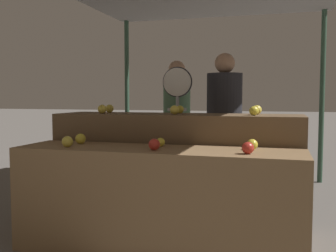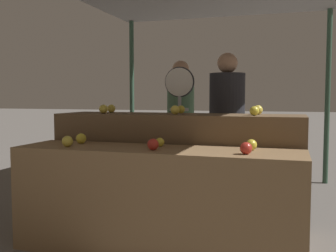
{
  "view_description": "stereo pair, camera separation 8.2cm",
  "coord_description": "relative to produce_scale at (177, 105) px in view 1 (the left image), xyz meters",
  "views": [
    {
      "loc": [
        0.89,
        -2.82,
        1.21
      ],
      "look_at": [
        0.0,
        0.3,
        0.96
      ],
      "focal_mm": 42.0,
      "sensor_mm": 36.0,
      "label": 1
    },
    {
      "loc": [
        0.97,
        -2.8,
        1.21
      ],
      "look_at": [
        0.0,
        0.3,
        0.96
      ],
      "focal_mm": 42.0,
      "sensor_mm": 36.0,
      "label": 2
    }
  ],
  "objects": [
    {
      "name": "display_counter_front",
      "position": [
        0.14,
        -1.16,
        -0.71
      ],
      "size": [
        2.21,
        0.55,
        0.81
      ],
      "primitive_type": "cube",
      "color": "olive",
      "rests_on": "ground_plane"
    },
    {
      "name": "display_counter_back",
      "position": [
        0.14,
        -0.56,
        -0.59
      ],
      "size": [
        2.21,
        0.55,
        1.05
      ],
      "primitive_type": "cube",
      "color": "brown",
      "rests_on": "ground_plane"
    },
    {
      "name": "apple_front_0",
      "position": [
        -0.55,
        -1.28,
        -0.26
      ],
      "size": [
        0.09,
        0.09,
        0.09
      ],
      "primitive_type": "sphere",
      "color": "gold",
      "rests_on": "display_counter_front"
    },
    {
      "name": "apple_front_1",
      "position": [
        0.15,
        -1.26,
        -0.26
      ],
      "size": [
        0.09,
        0.09,
        0.09
      ],
      "primitive_type": "sphere",
      "color": "#B72D23",
      "rests_on": "display_counter_front"
    },
    {
      "name": "apple_front_2",
      "position": [
        0.83,
        -1.27,
        -0.26
      ],
      "size": [
        0.08,
        0.08,
        0.08
      ],
      "primitive_type": "sphere",
      "color": "#B72D23",
      "rests_on": "display_counter_front"
    },
    {
      "name": "apple_front_3",
      "position": [
        -0.55,
        -1.06,
        -0.26
      ],
      "size": [
        0.09,
        0.09,
        0.09
      ],
      "primitive_type": "sphere",
      "color": "gold",
      "rests_on": "display_counter_front"
    },
    {
      "name": "apple_front_4",
      "position": [
        0.14,
        -1.05,
        -0.27
      ],
      "size": [
        0.07,
        0.07,
        0.07
      ],
      "primitive_type": "sphere",
      "color": "gold",
      "rests_on": "display_counter_front"
    },
    {
      "name": "apple_front_5",
      "position": [
        0.85,
        -1.05,
        -0.26
      ],
      "size": [
        0.08,
        0.08,
        0.08
      ],
      "primitive_type": "sphere",
      "color": "gold",
      "rests_on": "display_counter_front"
    },
    {
      "name": "apple_back_0",
      "position": [
        -0.55,
        -0.66,
        -0.03
      ],
      "size": [
        0.08,
        0.08,
        0.08
      ],
      "primitive_type": "sphere",
      "color": "yellow",
      "rests_on": "display_counter_back"
    },
    {
      "name": "apple_back_1",
      "position": [
        0.15,
        -0.66,
        -0.03
      ],
      "size": [
        0.08,
        0.08,
        0.08
      ],
      "primitive_type": "sphere",
      "color": "yellow",
      "rests_on": "display_counter_back"
    },
    {
      "name": "apple_back_2",
      "position": [
        0.83,
        -0.67,
        -0.03
      ],
      "size": [
        0.08,
        0.08,
        0.08
      ],
      "primitive_type": "sphere",
      "color": "gold",
      "rests_on": "display_counter_back"
    },
    {
      "name": "apple_back_3",
      "position": [
        -0.56,
        -0.47,
        -0.03
      ],
      "size": [
        0.08,
        0.08,
        0.08
      ],
      "primitive_type": "sphere",
      "color": "yellow",
      "rests_on": "display_counter_back"
    },
    {
      "name": "apple_back_4",
      "position": [
        0.14,
        -0.45,
        -0.03
      ],
      "size": [
        0.08,
        0.08,
        0.08
      ],
      "primitive_type": "sphere",
      "color": "gold",
      "rests_on": "display_counter_back"
    },
    {
      "name": "apple_back_5",
      "position": [
        0.84,
        -0.47,
        -0.03
      ],
      "size": [
        0.08,
        0.08,
        0.08
      ],
      "primitive_type": "sphere",
      "color": "yellow",
      "rests_on": "display_counter_back"
    },
    {
      "name": "produce_scale",
      "position": [
        0.0,
        0.0,
        0.0
      ],
      "size": [
        0.32,
        0.2,
        1.52
      ],
      "color": "#99999E",
      "rests_on": "ground_plane"
    },
    {
      "name": "person_vendor_at_scale",
      "position": [
        0.45,
        0.34,
        -0.15
      ],
      "size": [
        0.41,
        0.41,
        1.68
      ],
      "rotation": [
        0.0,
        0.0,
        3.07
      ],
      "color": "#2D2D38",
      "rests_on": "ground_plane"
    },
    {
      "name": "person_customer_left",
      "position": [
        -0.29,
        1.09,
        -0.15
      ],
      "size": [
        0.38,
        0.38,
        1.68
      ],
      "rotation": [
        0.0,
        0.0,
        3.19
      ],
      "color": "#2D2D38",
      "rests_on": "ground_plane"
    }
  ]
}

